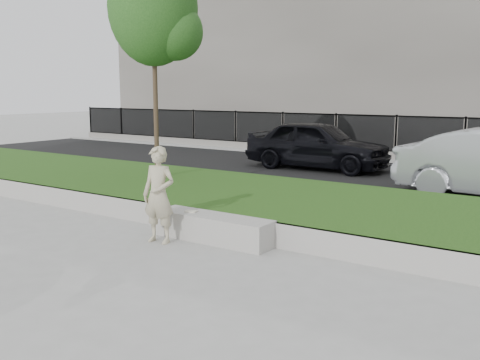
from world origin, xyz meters
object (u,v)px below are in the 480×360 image
Objects in this scene: man at (159,195)px; book at (191,211)px; young_tree at (157,11)px; stone_bench at (213,228)px; car_dark at (317,145)px.

book is at bearing 57.93° from man.
book is 5.47m from young_tree.
book is (0.23, 0.52, -0.34)m from man.
car_dark is (-2.07, 8.05, 0.58)m from stone_bench.
young_tree is (-3.03, 2.58, 3.75)m from book.
car_dark is at bearing 104.43° from stone_bench.
car_dark is (1.40, 5.50, -3.40)m from young_tree.
man is 5.39m from young_tree.
car_dark reaches higher than book.
book is at bearing -169.03° from car_dark.
man is at bearing -128.19° from book.
man reaches higher than car_dark.
car_dark reaches higher than stone_bench.
stone_bench is 0.47× the size of car_dark.
man is 0.30× the size of young_tree.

